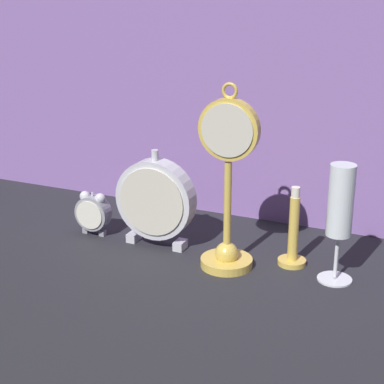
# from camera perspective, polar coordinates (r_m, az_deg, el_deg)

# --- Properties ---
(ground_plane) EXTENTS (4.00, 4.00, 0.00)m
(ground_plane) POSITION_cam_1_polar(r_m,az_deg,el_deg) (1.21, -1.54, -7.15)
(ground_plane) COLOR #232328
(fabric_backdrop_drape) EXTENTS (1.37, 0.01, 0.56)m
(fabric_backdrop_drape) POSITION_cam_1_polar(r_m,az_deg,el_deg) (1.40, 4.09, 8.72)
(fabric_backdrop_drape) COLOR #8460A8
(fabric_backdrop_drape) RESTS_ON ground_plane
(pocket_watch_on_stand) EXTENTS (0.11, 0.10, 0.35)m
(pocket_watch_on_stand) POSITION_cam_1_polar(r_m,az_deg,el_deg) (1.18, 3.19, -0.18)
(pocket_watch_on_stand) COLOR gold
(pocket_watch_on_stand) RESTS_ON ground_plane
(alarm_clock_twin_bell) EXTENTS (0.07, 0.03, 0.09)m
(alarm_clock_twin_bell) POSITION_cam_1_polar(r_m,az_deg,el_deg) (1.37, -8.79, -1.71)
(alarm_clock_twin_bell) COLOR gray
(alarm_clock_twin_bell) RESTS_ON ground_plane
(mantel_clock_silver) EXTENTS (0.16, 0.04, 0.20)m
(mantel_clock_silver) POSITION_cam_1_polar(r_m,az_deg,el_deg) (1.28, -3.26, -0.72)
(mantel_clock_silver) COLOR silver
(mantel_clock_silver) RESTS_ON ground_plane
(champagne_flute) EXTENTS (0.06, 0.06, 0.22)m
(champagne_flute) POSITION_cam_1_polar(r_m,az_deg,el_deg) (1.15, 13.03, -1.50)
(champagne_flute) COLOR silver
(champagne_flute) RESTS_ON ground_plane
(brass_candlestick) EXTENTS (0.05, 0.05, 0.16)m
(brass_candlestick) POSITION_cam_1_polar(r_m,az_deg,el_deg) (1.23, 8.97, -4.13)
(brass_candlestick) COLOR gold
(brass_candlestick) RESTS_ON ground_plane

